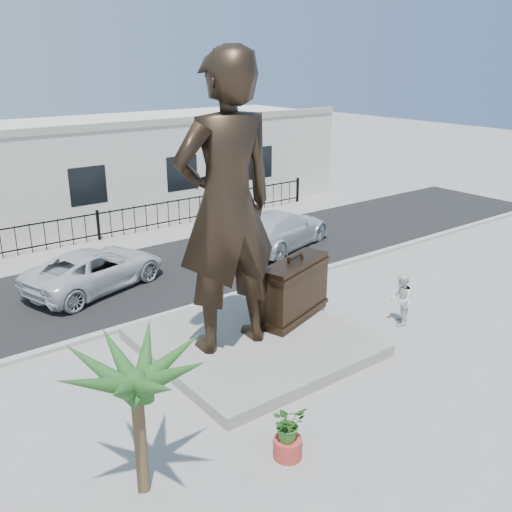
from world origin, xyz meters
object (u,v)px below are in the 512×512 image
(statue, at_px, (226,206))
(car_white, at_px, (95,269))
(tourist, at_px, (401,300))
(suitcase, at_px, (295,290))

(statue, relative_size, car_white, 1.50)
(statue, bearing_deg, tourist, 167.10)
(tourist, distance_m, car_white, 9.76)
(statue, distance_m, suitcase, 3.61)
(suitcase, xyz_separation_m, tourist, (2.54, -1.67, -0.39))
(tourist, bearing_deg, car_white, -91.52)
(car_white, bearing_deg, statue, 171.25)
(statue, distance_m, car_white, 7.13)
(suitcase, bearing_deg, statue, 164.99)
(tourist, xyz_separation_m, car_white, (-5.82, 7.84, -0.08))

